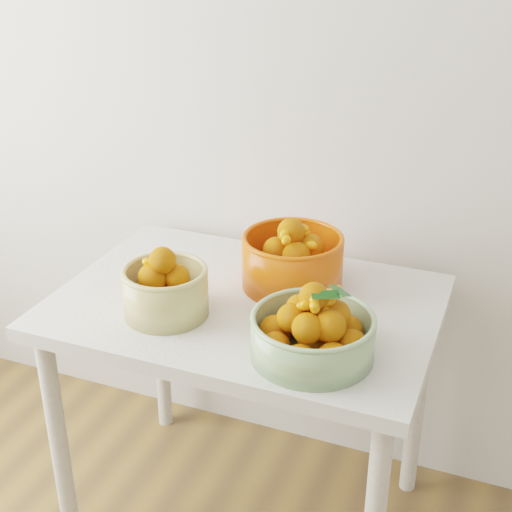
% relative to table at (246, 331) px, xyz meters
% --- Properties ---
extents(table, '(1.00, 0.70, 0.75)m').
position_rel_table_xyz_m(table, '(0.00, 0.00, 0.00)').
color(table, silver).
rests_on(table, ground).
extents(bowl_cream, '(0.25, 0.25, 0.19)m').
position_rel_table_xyz_m(bowl_cream, '(-0.16, -0.14, 0.17)').
color(bowl_cream, tan).
rests_on(bowl_cream, table).
extents(bowl_green, '(0.38, 0.38, 0.18)m').
position_rel_table_xyz_m(bowl_green, '(0.24, -0.19, 0.16)').
color(bowl_green, '#8CAE7B').
rests_on(bowl_green, table).
extents(bowl_orange, '(0.32, 0.32, 0.20)m').
position_rel_table_xyz_m(bowl_orange, '(0.09, 0.12, 0.17)').
color(bowl_orange, '#F0460B').
rests_on(bowl_orange, table).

